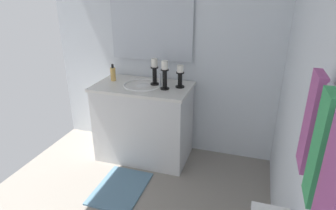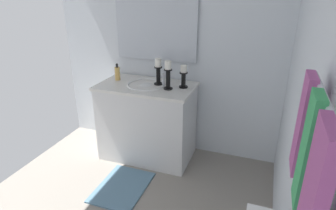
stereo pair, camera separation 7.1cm
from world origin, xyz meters
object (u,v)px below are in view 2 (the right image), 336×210
(vanity_cabinet, at_px, (147,121))
(bath_mat, at_px, (122,187))
(candle_holder_tall, at_px, (184,76))
(sink_basin, at_px, (146,88))
(mirror, at_px, (156,27))
(soap_bottle, at_px, (117,73))
(candle_holder_short, at_px, (168,74))
(towel_bar, at_px, (326,102))
(towel_near_vanity, at_px, (303,125))
(towel_near_corner, at_px, (313,200))
(towel_center, at_px, (308,152))
(candle_holder_mid, at_px, (158,71))

(vanity_cabinet, bearing_deg, bath_mat, 0.00)
(candle_holder_tall, bearing_deg, vanity_cabinet, -81.46)
(sink_basin, bearing_deg, mirror, -179.80)
(soap_bottle, bearing_deg, candle_holder_short, 80.97)
(towel_bar, bearing_deg, candle_holder_short, -148.37)
(candle_holder_short, bearing_deg, sink_basin, -99.43)
(towel_near_vanity, bearing_deg, sink_basin, -140.56)
(mirror, distance_m, towel_near_corner, 2.59)
(mirror, height_order, towel_center, mirror)
(candle_holder_tall, height_order, towel_near_corner, towel_near_corner)
(sink_basin, bearing_deg, towel_near_vanity, 39.44)
(towel_bar, height_order, towel_near_vanity, towel_near_vanity)
(candle_holder_mid, distance_m, towel_near_vanity, 2.06)
(mirror, distance_m, candle_holder_short, 0.57)
(sink_basin, relative_size, towel_bar, 0.71)
(towel_bar, bearing_deg, candle_holder_mid, -146.60)
(candle_holder_short, bearing_deg, bath_mat, -23.64)
(towel_bar, bearing_deg, towel_near_vanity, -174.56)
(bath_mat, bearing_deg, candle_holder_tall, 150.71)
(candle_holder_tall, relative_size, candle_holder_short, 0.80)
(towel_bar, relative_size, bath_mat, 0.95)
(sink_basin, xyz_separation_m, towel_near_corner, (1.96, 1.30, 0.53))
(vanity_cabinet, bearing_deg, candle_holder_tall, 98.54)
(vanity_cabinet, xyz_separation_m, mirror, (-0.28, 0.00, 0.96))
(vanity_cabinet, relative_size, towel_bar, 1.77)
(sink_basin, relative_size, candle_holder_short, 1.41)
(candle_holder_tall, height_order, soap_bottle, candle_holder_tall)
(candle_holder_mid, xyz_separation_m, towel_near_corner, (2.02, 1.19, 0.34))
(candle_holder_tall, relative_size, towel_center, 0.64)
(vanity_cabinet, bearing_deg, towel_near_corner, 33.59)
(vanity_cabinet, height_order, towel_near_corner, towel_near_corner)
(vanity_cabinet, xyz_separation_m, towel_bar, (1.77, 1.32, 1.08))
(sink_basin, distance_m, towel_near_vanity, 2.12)
(candle_holder_mid, bearing_deg, candle_holder_short, 53.90)
(soap_bottle, xyz_separation_m, towel_near_corner, (2.01, 1.66, 0.41))
(towel_near_corner, distance_m, bath_mat, 2.28)
(towel_near_corner, bearing_deg, bath_mat, -135.70)
(sink_basin, xyz_separation_m, towel_center, (1.77, 1.30, 0.54))
(sink_basin, xyz_separation_m, soap_bottle, (-0.06, -0.36, 0.11))
(sink_basin, distance_m, candle_holder_tall, 0.42)
(sink_basin, distance_m, towel_bar, 2.31)
(mirror, xyz_separation_m, towel_center, (2.05, 1.30, -0.04))
(mirror, distance_m, candle_holder_tall, 0.62)
(soap_bottle, bearing_deg, candle_holder_tall, 90.12)
(vanity_cabinet, xyz_separation_m, candle_holder_mid, (-0.06, 0.11, 0.56))
(candle_holder_mid, relative_size, bath_mat, 0.46)
(mirror, bearing_deg, towel_near_corner, 30.16)
(soap_bottle, relative_size, bath_mat, 0.30)
(towel_bar, bearing_deg, soap_bottle, -137.35)
(towel_bar, xyz_separation_m, towel_near_corner, (0.19, -0.02, -0.18))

